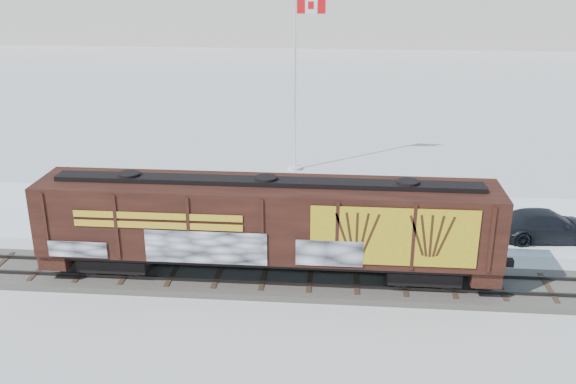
# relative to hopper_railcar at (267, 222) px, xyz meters

# --- Properties ---
(ground) EXTENTS (500.00, 500.00, 0.00)m
(ground) POSITION_rel_hopper_railcar_xyz_m (1.85, 0.01, -2.84)
(ground) COLOR white
(ground) RESTS_ON ground
(rail_track) EXTENTS (50.00, 3.40, 0.43)m
(rail_track) POSITION_rel_hopper_railcar_xyz_m (1.85, 0.01, -2.70)
(rail_track) COLOR #59544C
(rail_track) RESTS_ON ground
(parking_strip) EXTENTS (40.00, 8.00, 0.03)m
(parking_strip) POSITION_rel_hopper_railcar_xyz_m (1.85, 7.51, -2.83)
(parking_strip) COLOR white
(parking_strip) RESTS_ON ground
(hopper_railcar) EXTENTS (19.17, 3.06, 4.30)m
(hopper_railcar) POSITION_rel_hopper_railcar_xyz_m (0.00, 0.00, 0.00)
(hopper_railcar) COLOR black
(hopper_railcar) RESTS_ON rail_track
(flagpole) EXTENTS (2.30, 0.90, 11.22)m
(flagpole) POSITION_rel_hopper_railcar_xyz_m (0.09, 15.78, 1.28)
(flagpole) COLOR silver
(flagpole) RESTS_ON ground
(car_silver) EXTENTS (5.11, 3.60, 1.62)m
(car_silver) POSITION_rel_hopper_railcar_xyz_m (-9.42, 5.92, -2.01)
(car_silver) COLOR #9D9FA3
(car_silver) RESTS_ON parking_strip
(car_white) EXTENTS (4.50, 1.77, 1.46)m
(car_white) POSITION_rel_hopper_railcar_xyz_m (6.33, 8.41, -2.09)
(car_white) COLOR white
(car_white) RESTS_ON parking_strip
(car_dark) EXTENTS (5.35, 2.58, 1.50)m
(car_dark) POSITION_rel_hopper_railcar_xyz_m (13.30, 5.61, -2.06)
(car_dark) COLOR black
(car_dark) RESTS_ON parking_strip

